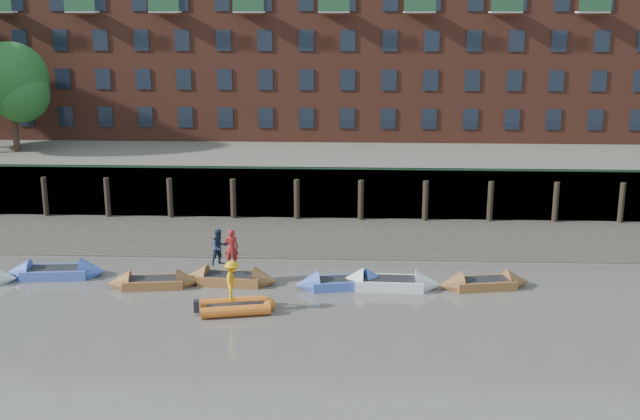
# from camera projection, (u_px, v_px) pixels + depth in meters

# --- Properties ---
(ground) EXTENTS (220.00, 220.00, 0.00)m
(ground) POSITION_uv_depth(u_px,v_px,m) (308.00, 377.00, 29.24)
(ground) COLOR #5E5851
(ground) RESTS_ON ground
(foreshore) EXTENTS (110.00, 8.00, 0.50)m
(foreshore) POSITION_uv_depth(u_px,v_px,m) (327.00, 237.00, 46.65)
(foreshore) COLOR #3D382F
(foreshore) RESTS_ON ground
(mud_band) EXTENTS (110.00, 1.60, 0.10)m
(mud_band) POSITION_uv_depth(u_px,v_px,m) (324.00, 255.00, 43.36)
(mud_band) COLOR #4C4336
(mud_band) RESTS_ON ground
(river_wall) EXTENTS (110.00, 1.23, 3.30)m
(river_wall) POSITION_uv_depth(u_px,v_px,m) (329.00, 193.00, 50.48)
(river_wall) COLOR #2D2A26
(river_wall) RESTS_ON ground
(bank_terrace) EXTENTS (110.00, 28.00, 3.20)m
(bank_terrace) POSITION_uv_depth(u_px,v_px,m) (335.00, 154.00, 63.65)
(bank_terrace) COLOR #5E594D
(bank_terrace) RESTS_ON ground
(apartment_terrace) EXTENTS (80.60, 15.56, 20.98)m
(apartment_terrace) POSITION_uv_depth(u_px,v_px,m) (336.00, 8.00, 61.79)
(apartment_terrace) COLOR brown
(apartment_terrace) RESTS_ON bank_terrace
(rowboat_1) EXTENTS (5.09, 2.02, 1.44)m
(rowboat_1) POSITION_uv_depth(u_px,v_px,m) (56.00, 272.00, 39.82)
(rowboat_1) COLOR #425DBC
(rowboat_1) RESTS_ON ground
(rowboat_2) EXTENTS (4.55, 1.86, 1.28)m
(rowboat_2) POSITION_uv_depth(u_px,v_px,m) (154.00, 282.00, 38.47)
(rowboat_2) COLOR brown
(rowboat_2) RESTS_ON ground
(rowboat_3) EXTENTS (4.77, 1.76, 1.36)m
(rowboat_3) POSITION_uv_depth(u_px,v_px,m) (230.00, 279.00, 38.91)
(rowboat_3) COLOR brown
(rowboat_3) RESTS_ON ground
(rowboat_4) EXTENTS (4.76, 2.19, 1.33)m
(rowboat_4) POSITION_uv_depth(u_px,v_px,m) (342.00, 283.00, 38.38)
(rowboat_4) COLOR #425DBC
(rowboat_4) RESTS_ON ground
(rowboat_5) EXTENTS (5.02, 1.60, 1.45)m
(rowboat_5) POSITION_uv_depth(u_px,v_px,m) (389.00, 283.00, 38.27)
(rowboat_5) COLOR silver
(rowboat_5) RESTS_ON ground
(rowboat_6) EXTENTS (4.64, 2.09, 1.30)m
(rowboat_6) POSITION_uv_depth(u_px,v_px,m) (484.00, 283.00, 38.33)
(rowboat_6) COLOR brown
(rowboat_6) RESTS_ON ground
(rib_tender) EXTENTS (3.41, 2.17, 0.58)m
(rib_tender) POSITION_uv_depth(u_px,v_px,m) (238.00, 306.00, 35.36)
(rib_tender) COLOR #CD5D19
(rib_tender) RESTS_ON ground
(person_rower_a) EXTENTS (0.74, 0.55, 1.85)m
(person_rower_a) POSITION_uv_depth(u_px,v_px,m) (231.00, 248.00, 38.52)
(person_rower_a) COLOR maroon
(person_rower_a) RESTS_ON rowboat_3
(person_rower_b) EXTENTS (1.10, 1.07, 1.78)m
(person_rower_b) POSITION_uv_depth(u_px,v_px,m) (219.00, 247.00, 38.68)
(person_rower_b) COLOR #19233F
(person_rower_b) RESTS_ON rowboat_3
(person_rib_crew) EXTENTS (0.70, 1.19, 1.83)m
(person_rib_crew) POSITION_uv_depth(u_px,v_px,m) (232.00, 281.00, 35.06)
(person_rib_crew) COLOR orange
(person_rib_crew) RESTS_ON rib_tender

